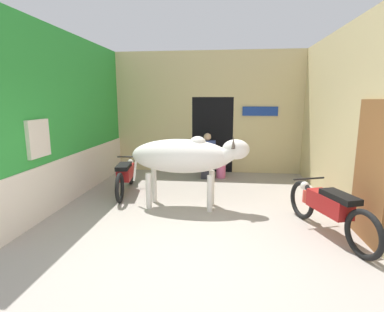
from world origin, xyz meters
name	(u,v)px	position (x,y,z in m)	size (l,w,h in m)	color
ground_plane	(183,260)	(0.00, 0.00, 0.00)	(30.00, 30.00, 0.00)	#9E9389
wall_left_shopfront	(72,120)	(-2.75, 2.50, 1.66)	(0.25, 5.02, 3.44)	green
wall_back_with_doorway	(210,120)	(0.05, 5.28, 1.49)	(5.32, 0.93, 3.44)	#D1BC84
wall_right_with_door	(342,121)	(2.75, 2.46, 1.70)	(0.22, 5.02, 3.44)	#D1BC84
cow	(185,156)	(-0.23, 2.02, 1.02)	(2.30, 0.77, 1.43)	silver
motorcycle_near	(329,208)	(2.14, 1.01, 0.45)	(0.85, 2.00, 0.78)	black
motorcycle_far	(126,174)	(-1.70, 2.77, 0.43)	(0.58, 2.00, 0.75)	black
shopkeeper_seated	(207,155)	(0.05, 4.30, 0.63)	(0.44, 0.33, 1.22)	#282833
plastic_stool	(221,169)	(0.42, 4.36, 0.23)	(0.37, 0.37, 0.43)	#DB6093
bucket	(309,196)	(2.28, 2.57, 0.13)	(0.26, 0.26, 0.26)	#C63D33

